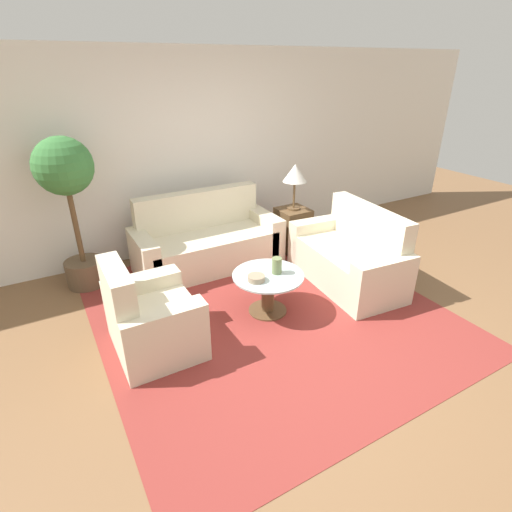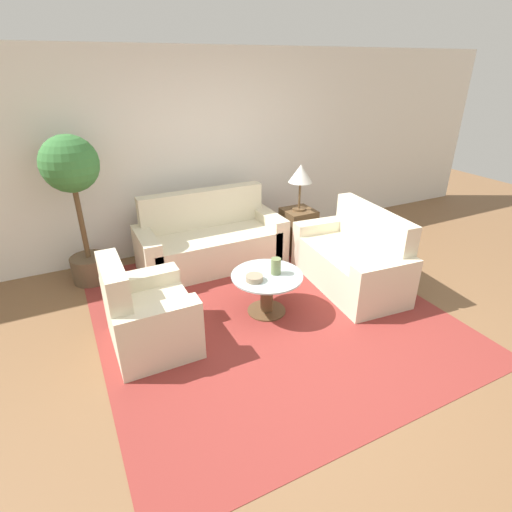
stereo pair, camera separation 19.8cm
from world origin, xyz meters
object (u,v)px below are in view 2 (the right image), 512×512
at_px(loveseat, 354,261).
at_px(table_lamp, 301,175).
at_px(bowl, 254,278).
at_px(coffee_table, 267,288).
at_px(armchair, 145,318).
at_px(sofa_main, 210,242).
at_px(vase, 276,266).
at_px(potted_plant, 74,188).

height_order(loveseat, table_lamp, table_lamp).
bearing_deg(bowl, coffee_table, 16.51).
distance_m(coffee_table, bowl, 0.26).
distance_m(loveseat, bowl, 1.39).
relative_size(armchair, table_lamp, 1.45).
bearing_deg(loveseat, armchair, -83.39).
distance_m(sofa_main, vase, 1.40).
height_order(sofa_main, potted_plant, potted_plant).
bearing_deg(vase, potted_plant, 136.56).
xyz_separation_m(armchair, potted_plant, (-0.32, 1.55, 0.86)).
distance_m(sofa_main, potted_plant, 1.71).
bearing_deg(vase, loveseat, 4.79).
height_order(armchair, vase, armchair).
xyz_separation_m(table_lamp, potted_plant, (-2.71, 0.37, 0.09)).
relative_size(armchair, coffee_table, 1.21).
distance_m(coffee_table, vase, 0.26).
relative_size(loveseat, table_lamp, 2.49).
height_order(coffee_table, vase, vase).
bearing_deg(bowl, sofa_main, 87.84).
xyz_separation_m(table_lamp, bowl, (-1.30, -1.25, -0.60)).
height_order(armchair, bowl, armchair).
distance_m(sofa_main, loveseat, 1.84).
height_order(sofa_main, coffee_table, sofa_main).
height_order(coffee_table, bowl, bowl).
xyz_separation_m(sofa_main, vase, (0.21, -1.37, 0.23)).
height_order(coffee_table, table_lamp, table_lamp).
bearing_deg(sofa_main, coffee_table, -85.14).
bearing_deg(table_lamp, loveseat, -86.32).
height_order(loveseat, bowl, loveseat).
relative_size(vase, bowl, 0.99).
distance_m(loveseat, coffee_table, 1.21).
xyz_separation_m(coffee_table, table_lamp, (1.13, 1.20, 0.79)).
xyz_separation_m(potted_plant, bowl, (1.41, -1.61, -0.69)).
bearing_deg(coffee_table, loveseat, 3.67).
bearing_deg(vase, bowl, -172.61).
bearing_deg(vase, armchair, 178.87).
bearing_deg(table_lamp, sofa_main, 172.85).
bearing_deg(table_lamp, vase, -130.54).
xyz_separation_m(loveseat, vase, (-1.11, -0.09, 0.23)).
height_order(armchair, coffee_table, armchair).
bearing_deg(potted_plant, vase, -43.44).
bearing_deg(potted_plant, coffee_table, -44.80).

